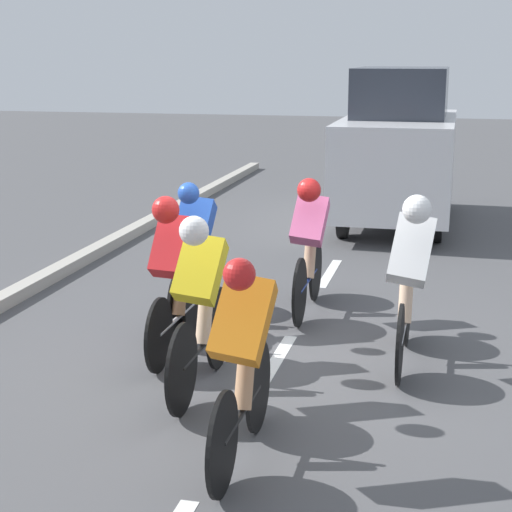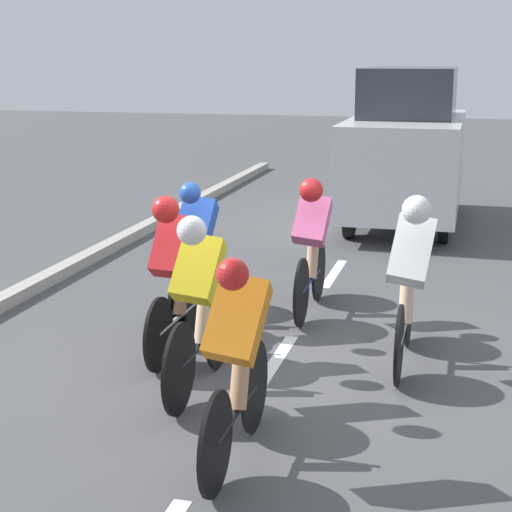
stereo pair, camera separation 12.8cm
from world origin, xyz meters
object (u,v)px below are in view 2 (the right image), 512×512
cyclist_pink (311,242)px  cyclist_yellow (199,300)px  cyclist_orange (237,356)px  cyclist_blue (196,252)px  cyclist_red (175,269)px  cyclist_white (409,275)px  support_car (406,149)px

cyclist_pink → cyclist_yellow: (0.47, 2.28, -0.00)m
cyclist_pink → cyclist_orange: same height
cyclist_blue → cyclist_red: size_ratio=1.03×
cyclist_blue → cyclist_yellow: 1.70m
cyclist_white → cyclist_yellow: size_ratio=0.97×
cyclist_blue → cyclist_pink: bearing=-147.0°
support_car → cyclist_yellow: bearing=82.5°
cyclist_red → support_car: bearing=-102.3°
cyclist_blue → support_car: size_ratio=0.42×
cyclist_blue → cyclist_white: bearing=163.4°
cyclist_red → cyclist_blue: bearing=-85.0°
cyclist_white → cyclist_red: cyclist_white is taller
support_car → cyclist_red: bearing=77.7°
support_car → cyclist_orange: bearing=87.6°
cyclist_red → cyclist_orange: (-1.10, 1.90, -0.04)m
cyclist_orange → support_car: support_car is taller
cyclist_yellow → cyclist_red: size_ratio=1.05×
cyclist_red → cyclist_orange: size_ratio=1.02×
cyclist_blue → cyclist_orange: cyclist_blue is taller
cyclist_red → cyclist_orange: 2.20m
cyclist_blue → cyclist_orange: bearing=113.3°
cyclist_white → support_car: support_car is taller
cyclist_yellow → cyclist_white: bearing=-147.7°
cyclist_white → cyclist_orange: size_ratio=1.04×
cyclist_red → cyclist_orange: cyclist_red is taller
cyclist_red → support_car: size_ratio=0.40×
cyclist_white → cyclist_orange: cyclist_white is taller
cyclist_blue → support_car: support_car is taller
cyclist_pink → cyclist_white: bearing=130.2°
cyclist_yellow → cyclist_red: cyclist_red is taller
cyclist_yellow → cyclist_pink: bearing=-101.6°
cyclist_white → support_car: 6.54m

